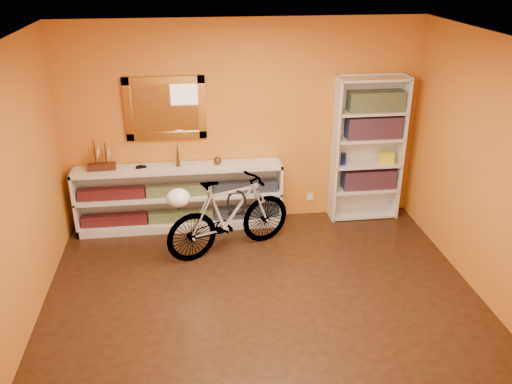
{
  "coord_description": "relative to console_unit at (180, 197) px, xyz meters",
  "views": [
    {
      "loc": [
        -0.66,
        -4.48,
        3.3
      ],
      "look_at": [
        0.0,
        0.7,
        0.95
      ],
      "focal_mm": 37.75,
      "sensor_mm": 36.0,
      "label": 1
    }
  ],
  "objects": [
    {
      "name": "floor",
      "position": [
        0.84,
        -1.81,
        -0.43
      ],
      "size": [
        4.5,
        4.0,
        0.01
      ],
      "primitive_type": "cube",
      "color": "black",
      "rests_on": "ground"
    },
    {
      "name": "toy_car",
      "position": [
        -0.45,
        0.0,
        0.43
      ],
      "size": [
        0.0,
        0.0,
        0.0
      ],
      "primitive_type": "imported",
      "rotation": [
        0.0,
        0.0,
        1.89
      ],
      "color": "black",
      "rests_on": "console_unit"
    },
    {
      "name": "gilt_mirror",
      "position": [
        -0.11,
        0.15,
        1.12
      ],
      "size": [
        0.98,
        0.06,
        0.78
      ],
      "primitive_type": "cube",
      "color": "#9B631C",
      "rests_on": "back_wall"
    },
    {
      "name": "helmet",
      "position": [
        0.01,
        -0.91,
        0.41
      ],
      "size": [
        0.26,
        0.25,
        0.2
      ],
      "primitive_type": "ellipsoid",
      "color": "white",
      "rests_on": "bicycle"
    },
    {
      "name": "decorative_orb",
      "position": [
        0.49,
        0.0,
        0.47
      ],
      "size": [
        0.1,
        0.1,
        0.1
      ],
      "primitive_type": "sphere",
      "color": "#52391C",
      "rests_on": "console_unit"
    },
    {
      "name": "model_ship",
      "position": [
        -0.92,
        0.0,
        0.62
      ],
      "size": [
        0.34,
        0.14,
        0.39
      ],
      "primitive_type": null,
      "rotation": [
        0.0,
        0.0,
        0.04
      ],
      "color": "#39190F",
      "rests_on": "console_unit"
    },
    {
      "name": "console_unit",
      "position": [
        0.0,
        0.0,
        0.0
      ],
      "size": [
        2.6,
        0.35,
        0.85
      ],
      "primitive_type": null,
      "color": "silver",
      "rests_on": "floor"
    },
    {
      "name": "back_wall",
      "position": [
        0.84,
        0.19,
        0.88
      ],
      "size": [
        4.5,
        0.01,
        2.6
      ],
      "primitive_type": "cube",
      "color": "orange",
      "rests_on": "ground"
    },
    {
      "name": "red_tin",
      "position": [
        2.24,
        0.06,
        1.14
      ],
      "size": [
        0.17,
        0.17,
        0.2
      ],
      "primitive_type": "cube",
      "rotation": [
        0.0,
        0.0,
        -0.12
      ],
      "color": "maroon",
      "rests_on": "bookcase"
    },
    {
      "name": "travel_mug",
      "position": [
        2.12,
        0.01,
        0.42
      ],
      "size": [
        0.07,
        0.07,
        0.16
      ],
      "primitive_type": "cylinder",
      "color": "navy",
      "rests_on": "bookcase"
    },
    {
      "name": "book_row_a",
      "position": [
        2.49,
        0.03,
        0.12
      ],
      "size": [
        0.7,
        0.22,
        0.26
      ],
      "primitive_type": "cube",
      "color": "maroon",
      "rests_on": "bookcase"
    },
    {
      "name": "cd_row_lower",
      "position": [
        -0.0,
        -0.02,
        -0.26
      ],
      "size": [
        2.5,
        0.13,
        0.14
      ],
      "primitive_type": "cube",
      "color": "black",
      "rests_on": "console_unit"
    },
    {
      "name": "bicycle",
      "position": [
        0.58,
        -0.68,
        0.05
      ],
      "size": [
        0.98,
        1.65,
        0.95
      ],
      "primitive_type": "imported",
      "rotation": [
        0.0,
        0.0,
        1.95
      ],
      "color": "silver",
      "rests_on": "floor"
    },
    {
      "name": "cd_row_upper",
      "position": [
        -0.0,
        -0.02,
        0.11
      ],
      "size": [
        2.5,
        0.13,
        0.14
      ],
      "primitive_type": "cube",
      "color": "navy",
      "rests_on": "console_unit"
    },
    {
      "name": "u_lock",
      "position": [
        0.67,
        -0.64,
        0.19
      ],
      "size": [
        0.23,
        0.02,
        0.23
      ],
      "primitive_type": "torus",
      "rotation": [
        1.57,
        0.0,
        0.0
      ],
      "color": "black",
      "rests_on": "bicycle"
    },
    {
      "name": "yellow_bag",
      "position": [
        2.69,
        -0.01,
        0.41
      ],
      "size": [
        0.21,
        0.16,
        0.15
      ],
      "primitive_type": "cube",
      "rotation": [
        0.0,
        0.0,
        -0.2
      ],
      "color": "yellow",
      "rests_on": "bookcase"
    },
    {
      "name": "left_wall",
      "position": [
        -1.42,
        -1.81,
        0.88
      ],
      "size": [
        0.01,
        4.0,
        2.6
      ],
      "primitive_type": "cube",
      "color": "orange",
      "rests_on": "ground"
    },
    {
      "name": "ceiling",
      "position": [
        0.84,
        -1.81,
        2.18
      ],
      "size": [
        4.5,
        4.0,
        0.01
      ],
      "primitive_type": "cube",
      "color": "silver",
      "rests_on": "ground"
    },
    {
      "name": "right_wall",
      "position": [
        3.09,
        -1.81,
        0.88
      ],
      "size": [
        0.01,
        4.0,
        2.6
      ],
      "primitive_type": "cube",
      "color": "orange",
      "rests_on": "ground"
    },
    {
      "name": "book_row_b",
      "position": [
        2.49,
        0.03,
        0.83
      ],
      "size": [
        0.7,
        0.22,
        0.28
      ],
      "primitive_type": "cube",
      "color": "maroon",
      "rests_on": "bookcase"
    },
    {
      "name": "wall_socket",
      "position": [
        1.74,
        0.17,
        -0.17
      ],
      "size": [
        0.09,
        0.02,
        0.09
      ],
      "primitive_type": "cube",
      "color": "silver",
      "rests_on": "back_wall"
    },
    {
      "name": "book_row_c",
      "position": [
        2.49,
        0.03,
        1.16
      ],
      "size": [
        0.7,
        0.22,
        0.25
      ],
      "primitive_type": "cube",
      "color": "#19485A",
      "rests_on": "bookcase"
    },
    {
      "name": "bookcase",
      "position": [
        2.44,
        0.03,
        0.52
      ],
      "size": [
        0.9,
        0.3,
        1.9
      ],
      "primitive_type": null,
      "color": "silver",
      "rests_on": "floor"
    },
    {
      "name": "bronze_ornament",
      "position": [
        0.01,
        0.0,
        0.59
      ],
      "size": [
        0.06,
        0.06,
        0.33
      ],
      "primitive_type": "cone",
      "color": "#52391C",
      "rests_on": "console_unit"
    }
  ]
}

